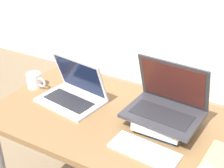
% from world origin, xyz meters
% --- Properties ---
extents(desk, '(1.33, 0.68, 0.72)m').
position_xyz_m(desk, '(0.00, 0.34, 0.63)').
color(desk, brown).
rests_on(desk, ground_plane).
extents(laptop_left, '(0.35, 0.27, 0.23)m').
position_xyz_m(laptop_left, '(-0.33, 0.38, 0.77)').
color(laptop_left, silver).
rests_on(laptop_left, desk).
extents(book_stack, '(0.21, 0.24, 0.06)m').
position_xyz_m(book_stack, '(0.17, 0.39, 0.75)').
color(book_stack, '#235693').
rests_on(book_stack, desk).
extents(laptop_on_books, '(0.35, 0.27, 0.25)m').
position_xyz_m(laptop_on_books, '(0.16, 0.41, 0.83)').
color(laptop_on_books, '#333338').
rests_on(laptop_on_books, book_stack).
extents(wireless_keyboard, '(0.30, 0.14, 0.01)m').
position_xyz_m(wireless_keyboard, '(0.16, 0.19, 0.73)').
color(wireless_keyboard, white).
rests_on(wireless_keyboard, desk).
extents(mug, '(0.12, 0.08, 0.08)m').
position_xyz_m(mug, '(-0.60, 0.38, 0.76)').
color(mug, white).
rests_on(mug, desk).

